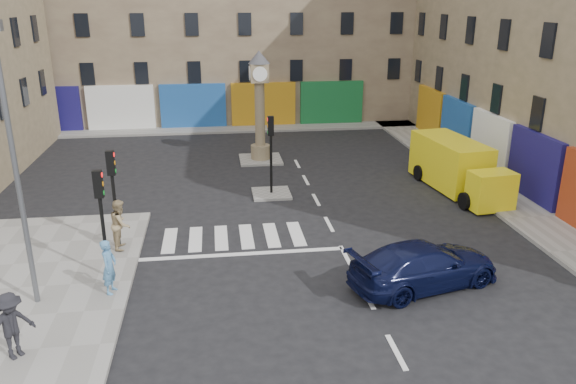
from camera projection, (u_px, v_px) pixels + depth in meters
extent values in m
plane|color=black|center=(352.00, 268.00, 19.70)|extent=(120.00, 120.00, 0.00)
cube|color=gray|center=(2.00, 319.00, 16.43)|extent=(7.00, 16.00, 0.15)
cube|color=gray|center=(465.00, 172.00, 30.11)|extent=(2.60, 30.00, 0.15)
cube|color=gray|center=(223.00, 129.00, 39.94)|extent=(32.00, 2.40, 0.15)
cube|color=gray|center=(271.00, 194.00, 26.91)|extent=(1.80, 1.80, 0.12)
cube|color=gray|center=(261.00, 159.00, 32.52)|extent=(2.40, 2.40, 0.12)
cube|color=gray|center=(217.00, 3.00, 42.59)|extent=(32.00, 10.00, 17.00)
cylinder|color=black|center=(104.00, 238.00, 18.33)|extent=(0.12, 0.12, 2.80)
cube|color=black|center=(98.00, 184.00, 17.72)|extent=(0.28, 0.22, 0.90)
cylinder|color=black|center=(116.00, 211.00, 20.58)|extent=(0.12, 0.12, 2.80)
cube|color=black|center=(111.00, 163.00, 19.97)|extent=(0.28, 0.22, 0.90)
cylinder|color=black|center=(271.00, 164.00, 26.43)|extent=(0.12, 0.12, 2.80)
cube|color=black|center=(271.00, 126.00, 25.82)|extent=(0.28, 0.22, 0.90)
cylinder|color=#595B60|center=(17.00, 177.00, 15.93)|extent=(0.16, 0.16, 8.00)
cylinder|color=#937F60|center=(260.00, 152.00, 32.37)|extent=(1.10, 1.10, 0.80)
cylinder|color=#937F60|center=(260.00, 114.00, 31.65)|extent=(0.56, 0.56, 3.60)
cube|color=#937F60|center=(259.00, 73.00, 30.89)|extent=(1.00, 1.00, 1.00)
cylinder|color=white|center=(260.00, 74.00, 30.40)|extent=(0.80, 0.06, 0.80)
cone|color=#333338|center=(259.00, 57.00, 30.61)|extent=(1.20, 1.20, 0.70)
imported|color=black|center=(424.00, 265.00, 18.25)|extent=(5.50, 3.40, 1.49)
cube|color=yellow|center=(450.00, 162.00, 27.81)|extent=(2.56, 4.98, 2.29)
cube|color=yellow|center=(491.00, 190.00, 24.63)|extent=(2.02, 1.42, 1.69)
cube|color=black|center=(493.00, 182.00, 24.45)|extent=(1.79, 1.09, 0.70)
cylinder|color=black|center=(465.00, 201.00, 24.94)|extent=(0.34, 0.82, 0.80)
cylinder|color=black|center=(504.00, 197.00, 25.41)|extent=(0.34, 0.82, 0.80)
cylinder|color=black|center=(419.00, 173.00, 28.94)|extent=(0.34, 0.82, 0.80)
cylinder|color=black|center=(453.00, 170.00, 29.41)|extent=(0.34, 0.82, 0.80)
imported|color=#4E85B3|center=(109.00, 267.00, 17.49)|extent=(0.56, 0.73, 1.78)
imported|color=#9D8760|center=(121.00, 224.00, 20.63)|extent=(0.71, 0.91, 1.88)
imported|color=black|center=(12.00, 326.00, 14.30)|extent=(1.30, 1.34, 1.84)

